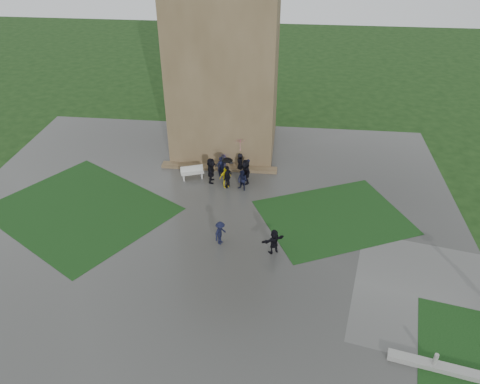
# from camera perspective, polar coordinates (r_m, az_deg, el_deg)

# --- Properties ---
(ground) EXTENTS (120.00, 120.00, 0.00)m
(ground) POSITION_cam_1_polar(r_m,az_deg,el_deg) (27.93, -5.78, -7.94)
(ground) COLOR black
(plaza) EXTENTS (34.00, 34.00, 0.02)m
(plaza) POSITION_cam_1_polar(r_m,az_deg,el_deg) (29.44, -5.03, -5.42)
(plaza) COLOR #363633
(plaza) RESTS_ON ground
(lawn_inset_left) EXTENTS (14.10, 13.46, 0.01)m
(lawn_inset_left) POSITION_cam_1_polar(r_m,az_deg,el_deg) (33.46, -18.84, -2.05)
(lawn_inset_left) COLOR black
(lawn_inset_left) RESTS_ON plaza
(lawn_inset_right) EXTENTS (11.12, 10.15, 0.01)m
(lawn_inset_right) POSITION_cam_1_polar(r_m,az_deg,el_deg) (31.58, 11.36, -3.03)
(lawn_inset_right) COLOR black
(lawn_inset_right) RESTS_ON plaza
(tower) EXTENTS (8.00, 8.00, 18.00)m
(tower) POSITION_cam_1_polar(r_m,az_deg,el_deg) (37.19, -1.85, 18.41)
(tower) COLOR brown
(tower) RESTS_ON ground
(tower_plinth) EXTENTS (9.00, 0.80, 0.22)m
(tower_plinth) POSITION_cam_1_polar(r_m,az_deg,el_deg) (36.43, -2.56, 3.01)
(tower_plinth) COLOR brown
(tower_plinth) RESTS_ON plaza
(bench) EXTENTS (1.77, 1.09, 0.98)m
(bench) POSITION_cam_1_polar(r_m,az_deg,el_deg) (35.13, -5.85, 2.40)
(bench) COLOR beige
(bench) RESTS_ON plaza
(visitor_cluster) EXTENTS (3.62, 3.62, 2.66)m
(visitor_cluster) POSITION_cam_1_polar(r_m,az_deg,el_deg) (34.31, -1.28, 3.02)
(visitor_cluster) COLOR black
(visitor_cluster) RESTS_ON plaza
(pedestrian_mid) EXTENTS (0.90, 1.13, 1.56)m
(pedestrian_mid) POSITION_cam_1_polar(r_m,az_deg,el_deg) (28.35, -2.41, -5.00)
(pedestrian_mid) COLOR black
(pedestrian_mid) RESTS_ON plaza
(pedestrian_near) EXTENTS (1.54, 1.23, 1.60)m
(pedestrian_near) POSITION_cam_1_polar(r_m,az_deg,el_deg) (27.72, 4.16, -6.02)
(pedestrian_near) COLOR black
(pedestrian_near) RESTS_ON plaza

